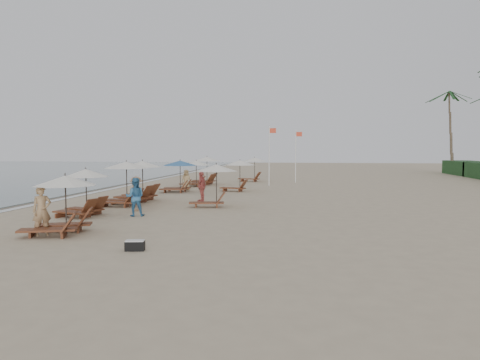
# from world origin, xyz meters

# --- Properties ---
(ground) EXTENTS (160.00, 160.00, 0.00)m
(ground) POSITION_xyz_m (0.00, 0.00, 0.00)
(ground) COLOR tan
(ground) RESTS_ON ground
(wet_sand_band) EXTENTS (3.20, 140.00, 0.01)m
(wet_sand_band) POSITION_xyz_m (-12.50, 10.00, 0.00)
(wet_sand_band) COLOR #6B5E4C
(wet_sand_band) RESTS_ON ground
(foam_line) EXTENTS (0.50, 140.00, 0.02)m
(foam_line) POSITION_xyz_m (-11.20, 10.00, 0.01)
(foam_line) COLOR white
(foam_line) RESTS_ON ground
(lounger_station_0) EXTENTS (2.57, 2.37, 2.10)m
(lounger_station_0) POSITION_xyz_m (-5.26, -3.90, 1.05)
(lounger_station_0) COLOR brown
(lounger_station_0) RESTS_ON ground
(lounger_station_1) EXTENTS (2.48, 2.25, 2.14)m
(lounger_station_1) POSITION_xyz_m (-6.64, 0.27, 1.05)
(lounger_station_1) COLOR brown
(lounger_station_1) RESTS_ON ground
(lounger_station_2) EXTENTS (2.68, 2.45, 2.37)m
(lounger_station_2) POSITION_xyz_m (-6.26, 4.03, 1.25)
(lounger_station_2) COLOR brown
(lounger_station_2) RESTS_ON ground
(lounger_station_3) EXTENTS (2.75, 2.37, 2.34)m
(lounger_station_3) POSITION_xyz_m (-6.27, 6.27, 1.10)
(lounger_station_3) COLOR brown
(lounger_station_3) RESTS_ON ground
(lounger_station_4) EXTENTS (2.64, 2.45, 2.23)m
(lounger_station_4) POSITION_xyz_m (-5.52, 11.80, 1.22)
(lounger_station_4) COLOR brown
(lounger_station_4) RESTS_ON ground
(lounger_station_5) EXTENTS (2.62, 2.45, 2.07)m
(lounger_station_5) POSITION_xyz_m (-5.57, 16.70, 1.17)
(lounger_station_5) COLOR brown
(lounger_station_5) RESTS_ON ground
(lounger_station_6) EXTENTS (2.70, 2.34, 2.36)m
(lounger_station_6) POSITION_xyz_m (-5.24, 18.90, 1.17)
(lounger_station_6) COLOR brown
(lounger_station_6) RESTS_ON ground
(inland_station_0) EXTENTS (2.60, 2.24, 2.22)m
(inland_station_0) POSITION_xyz_m (-1.43, 4.31, 1.45)
(inland_station_0) COLOR brown
(inland_station_0) RESTS_ON ground
(inland_station_1) EXTENTS (2.62, 2.24, 2.22)m
(inland_station_1) POSITION_xyz_m (-1.48, 13.06, 1.44)
(inland_station_1) COLOR brown
(inland_station_1) RESTS_ON ground
(inland_station_2) EXTENTS (2.72, 2.24, 2.22)m
(inland_station_2) POSITION_xyz_m (-1.56, 22.76, 1.38)
(inland_station_2) COLOR brown
(inland_station_2) RESTS_ON ground
(beachgoer_near) EXTENTS (0.75, 0.74, 1.75)m
(beachgoer_near) POSITION_xyz_m (-5.78, -4.19, 0.87)
(beachgoer_near) COLOR #A07E56
(beachgoer_near) RESTS_ON ground
(beachgoer_mid_a) EXTENTS (0.99, 0.86, 1.75)m
(beachgoer_mid_a) POSITION_xyz_m (-4.24, 0.62, 0.87)
(beachgoer_mid_a) COLOR teal
(beachgoer_mid_a) RESTS_ON ground
(beachgoer_mid_b) EXTENTS (0.96, 1.24, 1.70)m
(beachgoer_mid_b) POSITION_xyz_m (-4.82, 2.24, 0.85)
(beachgoer_mid_b) COLOR #936D4B
(beachgoer_mid_b) RESTS_ON ground
(beachgoer_far_a) EXTENTS (0.57, 1.08, 1.75)m
(beachgoer_far_a) POSITION_xyz_m (-2.54, 6.52, 0.87)
(beachgoer_far_a) COLOR #BB534B
(beachgoer_far_a) RESTS_ON ground
(beachgoer_far_b) EXTENTS (0.88, 0.83, 1.52)m
(beachgoer_far_b) POSITION_xyz_m (-5.33, 13.38, 0.76)
(beachgoer_far_b) COLOR tan
(beachgoer_far_b) RESTS_ON ground
(duffel_bag) EXTENTS (0.61, 0.37, 0.32)m
(duffel_bag) POSITION_xyz_m (-1.66, -5.98, 0.16)
(duffel_bag) COLOR black
(duffel_bag) RESTS_ON ground
(flag_pole_near) EXTENTS (0.59, 0.08, 4.92)m
(flag_pole_near) POSITION_xyz_m (0.45, 17.96, 2.71)
(flag_pole_near) COLOR silver
(flag_pole_near) RESTS_ON ground
(flag_pole_far) EXTENTS (0.59, 0.08, 4.75)m
(flag_pole_far) POSITION_xyz_m (2.50, 22.06, 2.63)
(flag_pole_far) COLOR silver
(flag_pole_far) RESTS_ON ground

